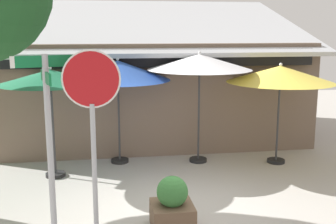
# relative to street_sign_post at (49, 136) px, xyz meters

# --- Properties ---
(ground_plane) EXTENTS (28.00, 28.00, 0.10)m
(ground_plane) POSITION_rel_street_sign_post_xyz_m (2.03, 1.23, -1.84)
(ground_plane) COLOR #ADA8A0
(cafe_building) EXTENTS (9.06, 5.70, 4.31)m
(cafe_building) POSITION_rel_street_sign_post_xyz_m (2.30, 7.09, -0.23)
(cafe_building) COLOR #705B4C
(cafe_building) RESTS_ON ground
(street_sign_post) EXTENTS (0.83, 0.77, 2.96)m
(street_sign_post) POSITION_rel_street_sign_post_xyz_m (0.00, 0.00, 0.00)
(street_sign_post) COLOR #A8AAB2
(street_sign_post) RESTS_ON ground
(stop_sign) EXTENTS (0.79, 0.09, 3.03)m
(stop_sign) POSITION_rel_street_sign_post_xyz_m (0.63, -0.33, 0.33)
(stop_sign) COLOR #A8AAB2
(stop_sign) RESTS_ON ground
(patio_umbrella_forest_green_left) EXTENTS (2.24, 2.24, 2.50)m
(patio_umbrella_forest_green_left) POSITION_rel_street_sign_post_xyz_m (-0.34, 3.36, 0.46)
(patio_umbrella_forest_green_left) COLOR black
(patio_umbrella_forest_green_left) RESTS_ON ground
(patio_umbrella_royal_blue_center) EXTENTS (2.56, 2.56, 2.63)m
(patio_umbrella_royal_blue_center) POSITION_rel_street_sign_post_xyz_m (1.16, 4.17, 0.51)
(patio_umbrella_royal_blue_center) COLOR black
(patio_umbrella_royal_blue_center) RESTS_ON ground
(patio_umbrella_ivory_right) EXTENTS (2.55, 2.55, 2.77)m
(patio_umbrella_ivory_right) POSITION_rel_street_sign_post_xyz_m (3.12, 3.92, 0.70)
(patio_umbrella_ivory_right) COLOR black
(patio_umbrella_ivory_right) RESTS_ON ground
(patio_umbrella_mustard_far_right) EXTENTS (2.60, 2.60, 2.50)m
(patio_umbrella_mustard_far_right) POSITION_rel_street_sign_post_xyz_m (5.03, 3.53, 0.42)
(patio_umbrella_mustard_far_right) COLOR black
(patio_umbrella_mustard_far_right) RESTS_ON ground
(sidewalk_planter) EXTENTS (0.69, 0.69, 0.91)m
(sidewalk_planter) POSITION_rel_street_sign_post_xyz_m (1.87, 0.45, -1.40)
(sidewalk_planter) COLOR brown
(sidewalk_planter) RESTS_ON ground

